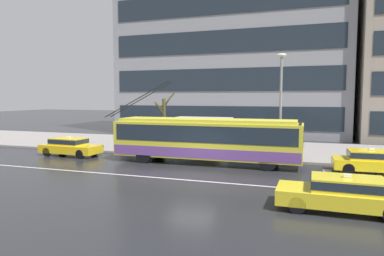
% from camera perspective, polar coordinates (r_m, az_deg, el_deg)
% --- Properties ---
extents(ground_plane, '(160.00, 160.00, 0.00)m').
position_cam_1_polar(ground_plane, '(18.79, -0.07, -7.70)').
color(ground_plane, '#242529').
extents(sidewalk_slab, '(80.00, 10.00, 0.14)m').
position_cam_1_polar(sidewalk_slab, '(28.32, 6.43, -3.25)').
color(sidewalk_slab, gray).
rests_on(sidewalk_slab, ground_plane).
extents(crosswalk_stripe_edge_near, '(0.44, 4.40, 0.01)m').
position_cam_1_polar(crosswalk_stripe_edge_near, '(19.37, 21.64, -7.66)').
color(crosswalk_stripe_edge_near, beige).
rests_on(crosswalk_stripe_edge_near, ground_plane).
extents(crosswalk_stripe_inner_a, '(0.44, 4.40, 0.01)m').
position_cam_1_polar(crosswalk_stripe_inner_a, '(19.45, 24.31, -7.71)').
color(crosswalk_stripe_inner_a, beige).
rests_on(crosswalk_stripe_inner_a, ground_plane).
extents(crosswalk_stripe_center, '(0.44, 4.40, 0.01)m').
position_cam_1_polar(crosswalk_stripe_center, '(19.56, 26.96, -7.74)').
color(crosswalk_stripe_center, beige).
rests_on(crosswalk_stripe_center, ground_plane).
extents(lane_centre_line, '(72.00, 0.14, 0.01)m').
position_cam_1_polar(lane_centre_line, '(17.69, -1.32, -8.50)').
color(lane_centre_line, silver).
rests_on(lane_centre_line, ground_plane).
extents(trolleybus, '(12.92, 2.61, 5.21)m').
position_cam_1_polar(trolleybus, '(21.83, 2.32, -1.78)').
color(trolleybus, yellow).
rests_on(trolleybus, ground_plane).
extents(taxi_queued_behind_bus, '(4.38, 1.92, 1.39)m').
position_cam_1_polar(taxi_queued_behind_bus, '(26.20, -19.44, -2.79)').
color(taxi_queued_behind_bus, yellow).
rests_on(taxi_queued_behind_bus, ground_plane).
extents(taxi_ahead_of_bus, '(4.32, 1.95, 1.39)m').
position_cam_1_polar(taxi_ahead_of_bus, '(21.44, 27.64, -4.78)').
color(taxi_ahead_of_bus, yellow).
rests_on(taxi_ahead_of_bus, ground_plane).
extents(taxi_oncoming_far, '(4.59, 1.86, 1.39)m').
position_cam_1_polar(taxi_oncoming_far, '(13.96, 23.66, -9.68)').
color(taxi_oncoming_far, yellow).
rests_on(taxi_oncoming_far, ground_plane).
extents(bus_shelter, '(4.16, 1.52, 2.56)m').
position_cam_1_polar(bus_shelter, '(25.56, 1.99, 0.28)').
color(bus_shelter, gray).
rests_on(bus_shelter, sidewalk_slab).
extents(pedestrian_at_shelter, '(1.41, 1.41, 2.01)m').
position_cam_1_polar(pedestrian_at_shelter, '(25.43, -5.08, -0.38)').
color(pedestrian_at_shelter, '#49473E').
rests_on(pedestrian_at_shelter, sidewalk_slab).
extents(pedestrian_approaching_curb, '(1.45, 1.45, 2.06)m').
position_cam_1_polar(pedestrian_approaching_curb, '(24.96, 12.42, -0.48)').
color(pedestrian_approaching_curb, '#202249').
rests_on(pedestrian_approaching_curb, sidewalk_slab).
extents(street_lamp, '(0.60, 0.32, 6.81)m').
position_cam_1_polar(street_lamp, '(23.06, 14.39, 4.92)').
color(street_lamp, gray).
rests_on(street_lamp, sidewalk_slab).
extents(street_tree_bare, '(1.50, 1.61, 4.36)m').
position_cam_1_polar(street_tree_bare, '(27.31, -4.61, 1.35)').
color(street_tree_bare, '#4D4724').
rests_on(street_tree_bare, sidewalk_slab).
extents(office_tower_corner_left, '(25.23, 11.74, 23.48)m').
position_cam_1_polar(office_tower_corner_left, '(41.97, 6.80, 15.46)').
color(office_tower_corner_left, gray).
rests_on(office_tower_corner_left, ground_plane).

